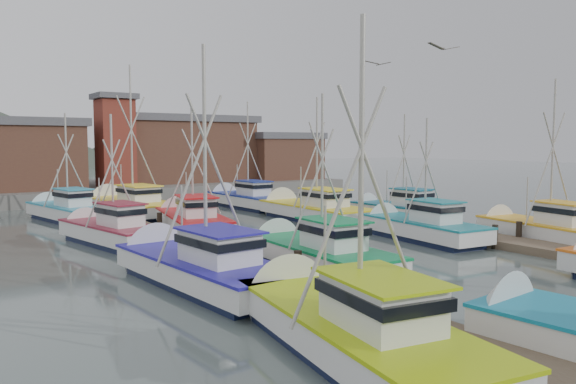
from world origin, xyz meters
TOP-DOWN VIEW (x-y plane):
  - ground at (0.00, 0.00)m, footprint 260.00×260.00m
  - dock_left at (-7.00, 4.04)m, footprint 2.30×46.00m
  - dock_right at (7.00, 4.04)m, footprint 2.30×46.00m
  - quay at (0.00, 37.00)m, footprint 44.00×16.00m
  - shed_left at (-11.00, 35.00)m, footprint 12.72×8.48m
  - shed_center at (6.00, 37.00)m, footprint 14.84×9.54m
  - shed_right at (17.00, 34.00)m, footprint 8.48×6.36m
  - lookout_tower at (-2.00, 33.00)m, footprint 3.60×3.60m
  - boat_2 at (-9.12, -8.43)m, footprint 4.26×9.60m
  - boat_4 at (-4.23, -0.55)m, footprint 3.21×8.75m
  - boat_5 at (4.80, 2.07)m, footprint 3.36×8.53m
  - boat_6 at (-9.34, -0.17)m, footprint 3.94×9.73m
  - boat_7 at (9.54, -2.18)m, footprint 3.71×8.42m
  - boat_8 at (-4.28, 11.51)m, footprint 4.55×9.47m
  - boat_9 at (4.60, 11.61)m, footprint 3.77×10.01m
  - boat_10 at (-9.56, 10.07)m, footprint 3.83×8.33m
  - boat_11 at (9.21, 8.04)m, footprint 3.15×8.09m
  - boat_12 at (-4.70, 21.54)m, footprint 4.66×10.56m
  - boat_13 at (4.59, 20.71)m, footprint 3.72×9.06m
  - boat_14 at (-9.37, 20.72)m, footprint 3.98×8.73m
  - gull_near at (-2.28, -5.57)m, footprint 1.54×0.60m
  - gull_far at (1.49, 1.79)m, footprint 1.50×0.66m

SIDE VIEW (x-z plane):
  - ground at x=0.00m, z-range 0.00..0.00m
  - dock_left at x=-7.00m, z-range -0.54..0.96m
  - dock_right at x=7.00m, z-range -0.54..0.96m
  - quay at x=0.00m, z-range 0.00..1.20m
  - boat_5 at x=4.80m, z-range -2.93..4.28m
  - boat_10 at x=-9.56m, z-range -2.98..4.33m
  - boat_4 at x=-4.23m, z-range -3.28..4.63m
  - boat_11 at x=9.21m, z-range -3.20..4.55m
  - boat_8 at x=-4.28m, z-range -3.46..4.81m
  - boat_14 at x=-9.37m, z-range -3.27..4.63m
  - boat_9 at x=4.60m, z-range -3.91..5.27m
  - boat_13 at x=4.59m, z-range -3.96..5.32m
  - boat_7 at x=9.54m, z-range -3.89..5.26m
  - boat_2 at x=-9.12m, z-range -3.81..5.18m
  - boat_6 at x=-9.34m, z-range -4.08..5.45m
  - boat_12 at x=-4.70m, z-range -5.18..6.57m
  - shed_right at x=17.00m, z-range 1.24..6.44m
  - shed_left at x=-11.00m, z-range 1.24..7.44m
  - shed_center at x=6.00m, z-range 1.24..8.14m
  - lookout_tower at x=-2.00m, z-range 1.30..9.80m
  - gull_near at x=-2.28m, z-range 8.44..8.68m
  - gull_far at x=1.49m, z-range 9.04..9.28m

